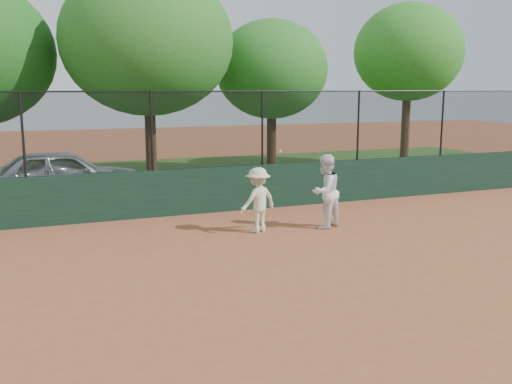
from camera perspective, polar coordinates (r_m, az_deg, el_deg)
name	(u,v)px	position (r m, az deg, el deg)	size (l,w,h in m)	color
ground	(260,289)	(9.50, 0.44, -9.69)	(80.00, 80.00, 0.00)	#A55835
back_wall	(173,193)	(14.90, -8.31, -0.05)	(26.00, 0.20, 1.20)	#163222
grass_strip	(134,181)	(20.80, -12.15, 1.09)	(36.00, 12.00, 0.01)	#244A17
parked_car	(63,175)	(17.49, -18.72, 1.60)	(1.82, 4.52, 1.54)	silver
player_second	(325,191)	(13.47, 6.91, 0.06)	(0.85, 0.66, 1.74)	white
player_main	(258,200)	(12.97, 0.20, -0.81)	(1.09, 0.83, 1.90)	beige
fence_assembly	(170,129)	(14.69, -8.58, 6.23)	(26.00, 0.06, 2.00)	black
tree_2	(147,41)	(19.31, -10.80, 14.62)	(5.59, 5.08, 7.19)	#482F19
tree_3	(272,70)	(21.97, 1.59, 12.13)	(4.30, 3.91, 5.82)	#3B2413
tree_4	(409,53)	(24.60, 15.03, 13.31)	(4.55, 4.14, 6.67)	#4A2F1A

